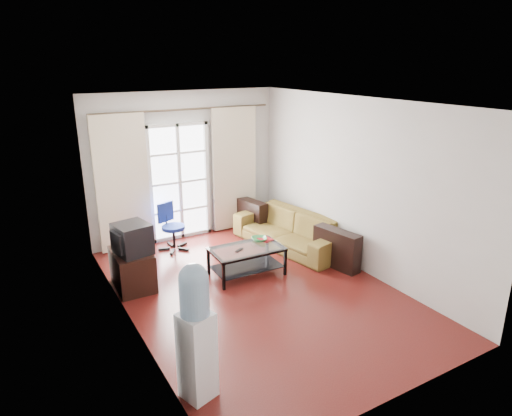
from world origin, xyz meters
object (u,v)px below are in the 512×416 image
(sofa, at_px, (289,230))
(water_cooler, at_px, (196,330))
(tv_stand, at_px, (133,269))
(coffee_table, at_px, (247,258))
(crt_tv, at_px, (131,239))
(task_chair, at_px, (173,236))

(sofa, distance_m, water_cooler, 4.02)
(tv_stand, xyz_separation_m, water_cooler, (-0.09, -2.61, 0.47))
(coffee_table, bearing_deg, crt_tv, 165.52)
(tv_stand, relative_size, task_chair, 0.92)
(sofa, relative_size, crt_tv, 4.12)
(crt_tv, height_order, task_chair, crt_tv)
(task_chair, xyz_separation_m, water_cooler, (-1.10, -3.66, 0.51))
(coffee_table, xyz_separation_m, water_cooler, (-1.73, -2.11, 0.47))
(coffee_table, height_order, task_chair, task_chair)
(tv_stand, distance_m, water_cooler, 2.65)
(coffee_table, height_order, tv_stand, tv_stand)
(sofa, bearing_deg, water_cooler, -57.75)
(coffee_table, distance_m, water_cooler, 2.77)
(tv_stand, xyz_separation_m, crt_tv, (0.00, -0.07, 0.50))
(sofa, height_order, task_chair, task_chair)
(sofa, relative_size, water_cooler, 1.58)
(crt_tv, distance_m, task_chair, 1.60)
(sofa, xyz_separation_m, tv_stand, (-2.85, -0.11, -0.03))
(tv_stand, bearing_deg, water_cooler, -90.70)
(water_cooler, bearing_deg, tv_stand, 70.98)
(sofa, height_order, coffee_table, sofa)
(crt_tv, bearing_deg, sofa, -6.81)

